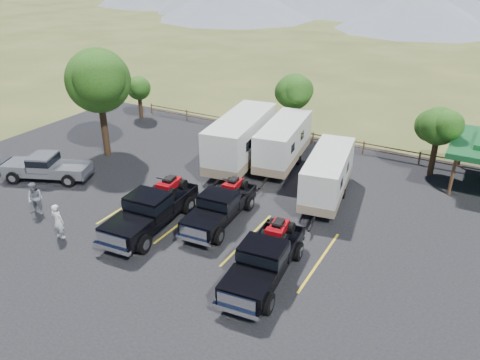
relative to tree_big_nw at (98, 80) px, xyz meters
The scene contains 17 objects.
ground 16.44m from the tree_big_nw, 35.73° to the right, with size 320.00×320.00×0.00m, color #404B1F.
asphalt_lot 14.99m from the tree_big_nw, 25.65° to the right, with size 44.00×34.00×0.04m, color black.
stall_lines 14.61m from the tree_big_nw, 21.83° to the right, with size 12.12×5.50×0.01m.
tree_big_nw is the anchor object (origin of this frame).
tree_ne_a 23.05m from the tree_big_nw, 20.37° to the left, with size 3.11×2.92×4.76m.
tree_north 14.61m from the tree_big_nw, 43.53° to the left, with size 3.46×3.24×5.25m.
tree_nw_small 9.15m from the tree_big_nw, 113.52° to the left, with size 2.59×2.43×3.85m.
rail_fence 18.06m from the tree_big_nw, 33.08° to the left, with size 36.12×0.12×1.00m.
rig_left 12.22m from the tree_big_nw, 34.10° to the right, with size 2.82×6.96×2.27m.
rig_center 13.83m from the tree_big_nw, 18.43° to the right, with size 2.50×6.19×2.02m.
rig_right 18.87m from the tree_big_nw, 23.92° to the right, with size 2.76×6.60×2.15m.
trailer_left 10.75m from the tree_big_nw, 19.38° to the left, with size 3.73×10.06×3.48m.
trailer_center 13.60m from the tree_big_nw, 21.71° to the left, with size 3.26×8.83×3.05m.
trailer_right 17.08m from the tree_big_nw, ahead, with size 3.15×8.28×2.86m.
pickup_silver 6.92m from the tree_big_nw, 94.01° to the right, with size 6.08×3.95×1.75m.
person_a 12.21m from the tree_big_nw, 58.66° to the right, with size 0.71×0.47×1.96m, color silver.
person_b 10.09m from the tree_big_nw, 71.99° to the right, with size 0.94×0.73×1.93m, color gray.
Camera 1 is at (11.76, -14.23, 13.46)m, focal length 35.00 mm.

